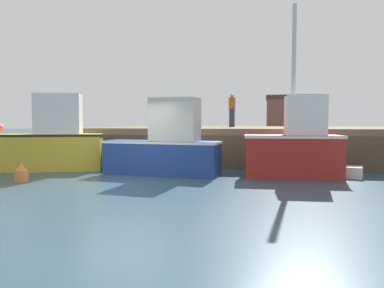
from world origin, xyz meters
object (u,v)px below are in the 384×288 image
object	(u,v)px
fishing_boat_mid	(295,146)
dockworker	(232,110)
rowboat	(331,171)
fishing_boat_near_right	(165,146)
fishing_boat_near_left	(47,142)
mooring_buoy_foreground	(22,173)

from	to	relation	value
fishing_boat_mid	dockworker	xyz separation A→B (m)	(-2.57, 6.87, 1.38)
rowboat	dockworker	distance (m)	7.76
dockworker	fishing_boat_near_right	bearing A→B (deg)	-103.65
fishing_boat_mid	dockworker	bearing A→B (deg)	110.55
fishing_boat_near_left	fishing_boat_near_right	world-z (taller)	fishing_boat_near_left
fishing_boat_near_left	fishing_boat_mid	bearing A→B (deg)	-0.57
fishing_boat_near_left	fishing_boat_mid	world-z (taller)	fishing_boat_mid
rowboat	mooring_buoy_foreground	xyz separation A→B (m)	(-9.44, -2.85, 0.07)
fishing_boat_near_right	dockworker	distance (m)	7.46
fishing_boat_near_right	fishing_boat_near_left	bearing A→B (deg)	175.86
fishing_boat_near_right	mooring_buoy_foreground	size ratio (longest dim) A/B	7.54
fishing_boat_near_left	fishing_boat_near_right	distance (m)	4.60
fishing_boat_near_left	dockworker	size ratio (longest dim) A/B	2.52
fishing_boat_mid	rowboat	xyz separation A→B (m)	(1.19, 0.46, -0.85)
fishing_boat_mid	fishing_boat_near_right	bearing A→B (deg)	-176.76
fishing_boat_near_right	rowboat	xyz separation A→B (m)	(5.49, 0.70, -0.80)
fishing_boat_mid	rowboat	bearing A→B (deg)	21.07
fishing_boat_mid	dockworker	world-z (taller)	fishing_boat_mid
fishing_boat_mid	mooring_buoy_foreground	world-z (taller)	fishing_boat_mid
fishing_boat_mid	rowboat	size ratio (longest dim) A/B	2.71
fishing_boat_mid	dockworker	distance (m)	7.46
fishing_boat_near_right	fishing_boat_mid	xyz separation A→B (m)	(4.30, 0.24, 0.06)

